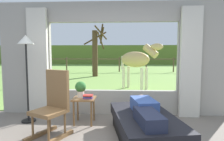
{
  "coord_description": "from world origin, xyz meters",
  "views": [
    {
      "loc": [
        0.21,
        -2.21,
        1.4
      ],
      "look_at": [
        0.0,
        1.8,
        1.05
      ],
      "focal_mm": 31.44,
      "sensor_mm": 36.0,
      "label": 1
    }
  ],
  "objects_px": {
    "book_stack": "(88,97)",
    "recliner_sofa": "(144,127)",
    "horse": "(137,60)",
    "reclining_person": "(145,109)",
    "rocking_chair": "(53,104)",
    "side_table": "(84,102)",
    "pasture_tree": "(96,51)",
    "potted_plant": "(81,88)",
    "floor_lamp_left": "(26,52)"
  },
  "relations": [
    {
      "from": "reclining_person",
      "to": "floor_lamp_left",
      "type": "xyz_separation_m",
      "value": [
        -2.29,
        0.79,
        0.9
      ]
    },
    {
      "from": "reclining_person",
      "to": "rocking_chair",
      "type": "xyz_separation_m",
      "value": [
        -1.53,
        0.14,
        0.02
      ]
    },
    {
      "from": "side_table",
      "to": "potted_plant",
      "type": "bearing_deg",
      "value": 143.13
    },
    {
      "from": "recliner_sofa",
      "to": "potted_plant",
      "type": "height_order",
      "value": "potted_plant"
    },
    {
      "from": "rocking_chair",
      "to": "potted_plant",
      "type": "xyz_separation_m",
      "value": [
        0.33,
        0.67,
        0.16
      ]
    },
    {
      "from": "side_table",
      "to": "horse",
      "type": "xyz_separation_m",
      "value": [
        1.31,
        3.69,
        0.73
      ]
    },
    {
      "from": "recliner_sofa",
      "to": "horse",
      "type": "relative_size",
      "value": 1.06
    },
    {
      "from": "horse",
      "to": "pasture_tree",
      "type": "distance_m",
      "value": 4.74
    },
    {
      "from": "potted_plant",
      "to": "horse",
      "type": "xyz_separation_m",
      "value": [
        1.39,
        3.63,
        0.45
      ]
    },
    {
      "from": "reclining_person",
      "to": "potted_plant",
      "type": "relative_size",
      "value": 4.48
    },
    {
      "from": "reclining_person",
      "to": "potted_plant",
      "type": "bearing_deg",
      "value": 135.63
    },
    {
      "from": "pasture_tree",
      "to": "book_stack",
      "type": "bearing_deg",
      "value": -83.45
    },
    {
      "from": "reclining_person",
      "to": "floor_lamp_left",
      "type": "height_order",
      "value": "floor_lamp_left"
    },
    {
      "from": "potted_plant",
      "to": "recliner_sofa",
      "type": "bearing_deg",
      "value": -32.34
    },
    {
      "from": "side_table",
      "to": "potted_plant",
      "type": "xyz_separation_m",
      "value": [
        -0.08,
        0.06,
        0.28
      ]
    },
    {
      "from": "reclining_person",
      "to": "side_table",
      "type": "bearing_deg",
      "value": 135.84
    },
    {
      "from": "horse",
      "to": "reclining_person",
      "type": "bearing_deg",
      "value": 35.79
    },
    {
      "from": "horse",
      "to": "floor_lamp_left",
      "type": "bearing_deg",
      "value": 4.03
    },
    {
      "from": "reclining_person",
      "to": "book_stack",
      "type": "xyz_separation_m",
      "value": [
        -1.03,
        0.69,
        0.04
      ]
    },
    {
      "from": "rocking_chair",
      "to": "floor_lamp_left",
      "type": "height_order",
      "value": "floor_lamp_left"
    },
    {
      "from": "book_stack",
      "to": "horse",
      "type": "distance_m",
      "value": 3.98
    },
    {
      "from": "potted_plant",
      "to": "pasture_tree",
      "type": "bearing_deg",
      "value": 95.45
    },
    {
      "from": "recliner_sofa",
      "to": "pasture_tree",
      "type": "bearing_deg",
      "value": 92.39
    },
    {
      "from": "potted_plant",
      "to": "pasture_tree",
      "type": "relative_size",
      "value": 0.1
    },
    {
      "from": "rocking_chair",
      "to": "potted_plant",
      "type": "distance_m",
      "value": 0.76
    },
    {
      "from": "reclining_person",
      "to": "horse",
      "type": "bearing_deg",
      "value": 77.19
    },
    {
      "from": "recliner_sofa",
      "to": "reclining_person",
      "type": "height_order",
      "value": "reclining_person"
    },
    {
      "from": "reclining_person",
      "to": "horse",
      "type": "relative_size",
      "value": 0.83
    },
    {
      "from": "recliner_sofa",
      "to": "book_stack",
      "type": "xyz_separation_m",
      "value": [
        -1.03,
        0.64,
        0.34
      ]
    },
    {
      "from": "side_table",
      "to": "book_stack",
      "type": "relative_size",
      "value": 2.68
    },
    {
      "from": "horse",
      "to": "recliner_sofa",
      "type": "bearing_deg",
      "value": 35.77
    },
    {
      "from": "potted_plant",
      "to": "floor_lamp_left",
      "type": "height_order",
      "value": "floor_lamp_left"
    },
    {
      "from": "horse",
      "to": "pasture_tree",
      "type": "xyz_separation_m",
      "value": [
        -2.14,
        4.21,
        0.39
      ]
    },
    {
      "from": "reclining_person",
      "to": "rocking_chair",
      "type": "relative_size",
      "value": 1.28
    },
    {
      "from": "potted_plant",
      "to": "pasture_tree",
      "type": "height_order",
      "value": "pasture_tree"
    },
    {
      "from": "floor_lamp_left",
      "to": "reclining_person",
      "type": "bearing_deg",
      "value": -19.04
    },
    {
      "from": "rocking_chair",
      "to": "horse",
      "type": "height_order",
      "value": "horse"
    },
    {
      "from": "recliner_sofa",
      "to": "pasture_tree",
      "type": "distance_m",
      "value": 8.91
    },
    {
      "from": "rocking_chair",
      "to": "pasture_tree",
      "type": "distance_m",
      "value": 8.57
    },
    {
      "from": "book_stack",
      "to": "recliner_sofa",
      "type": "bearing_deg",
      "value": -31.93
    },
    {
      "from": "rocking_chair",
      "to": "side_table",
      "type": "xyz_separation_m",
      "value": [
        0.41,
        0.61,
        -0.12
      ]
    },
    {
      "from": "recliner_sofa",
      "to": "horse",
      "type": "distance_m",
      "value": 4.49
    },
    {
      "from": "book_stack",
      "to": "potted_plant",
      "type": "bearing_deg",
      "value": 145.22
    },
    {
      "from": "potted_plant",
      "to": "book_stack",
      "type": "bearing_deg",
      "value": -34.78
    },
    {
      "from": "side_table",
      "to": "pasture_tree",
      "type": "distance_m",
      "value": 8.01
    },
    {
      "from": "side_table",
      "to": "reclining_person",
      "type": "bearing_deg",
      "value": -33.77
    },
    {
      "from": "rocking_chair",
      "to": "horse",
      "type": "distance_m",
      "value": 4.67
    },
    {
      "from": "side_table",
      "to": "pasture_tree",
      "type": "height_order",
      "value": "pasture_tree"
    },
    {
      "from": "floor_lamp_left",
      "to": "horse",
      "type": "bearing_deg",
      "value": 55.81
    },
    {
      "from": "reclining_person",
      "to": "book_stack",
      "type": "height_order",
      "value": "reclining_person"
    }
  ]
}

